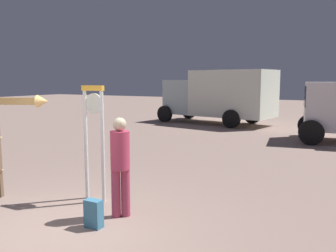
{
  "coord_description": "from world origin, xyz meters",
  "views": [
    {
      "loc": [
        4.02,
        -3.78,
        2.35
      ],
      "look_at": [
        -0.19,
        4.06,
        1.2
      ],
      "focal_mm": 38.25,
      "sensor_mm": 36.0,
      "label": 1
    }
  ],
  "objects_px": {
    "backpack": "(94,214)",
    "standing_clock": "(94,131)",
    "arrow_sign": "(15,123)",
    "box_truck_near": "(220,95)",
    "person_near_clock": "(120,162)"
  },
  "relations": [
    {
      "from": "backpack",
      "to": "standing_clock",
      "type": "bearing_deg",
      "value": 128.56
    },
    {
      "from": "arrow_sign",
      "to": "box_truck_near",
      "type": "bearing_deg",
      "value": 92.87
    },
    {
      "from": "standing_clock",
      "to": "backpack",
      "type": "xyz_separation_m",
      "value": [
        0.85,
        -1.07,
        -1.15
      ]
    },
    {
      "from": "arrow_sign",
      "to": "box_truck_near",
      "type": "relative_size",
      "value": 0.34
    },
    {
      "from": "arrow_sign",
      "to": "box_truck_near",
      "type": "height_order",
      "value": "box_truck_near"
    },
    {
      "from": "box_truck_near",
      "to": "person_near_clock",
      "type": "bearing_deg",
      "value": -77.06
    },
    {
      "from": "standing_clock",
      "to": "box_truck_near",
      "type": "xyz_separation_m",
      "value": [
        -2.12,
        12.89,
        0.18
      ]
    },
    {
      "from": "box_truck_near",
      "to": "standing_clock",
      "type": "bearing_deg",
      "value": -80.67
    },
    {
      "from": "standing_clock",
      "to": "arrow_sign",
      "type": "relative_size",
      "value": 1.02
    },
    {
      "from": "backpack",
      "to": "box_truck_near",
      "type": "bearing_deg",
      "value": 102.01
    },
    {
      "from": "arrow_sign",
      "to": "person_near_clock",
      "type": "xyz_separation_m",
      "value": [
        2.39,
        0.16,
        -0.55
      ]
    },
    {
      "from": "person_near_clock",
      "to": "standing_clock",
      "type": "bearing_deg",
      "value": 153.44
    },
    {
      "from": "arrow_sign",
      "to": "box_truck_near",
      "type": "distance_m",
      "value": 13.55
    },
    {
      "from": "standing_clock",
      "to": "box_truck_near",
      "type": "distance_m",
      "value": 13.07
    },
    {
      "from": "person_near_clock",
      "to": "box_truck_near",
      "type": "relative_size",
      "value": 0.27
    }
  ]
}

